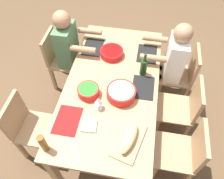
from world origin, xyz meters
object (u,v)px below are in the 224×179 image
chair_near_right (28,125)px  wine_glass (98,101)px  serving_bowl_fruit (112,52)px  diner_far_left (171,60)px  napkin_stack (89,125)px  beer_bottle (43,143)px  chair_far_right (184,152)px  chair_near_left (60,58)px  serving_bowl_greens (88,91)px  serving_bowl_pasta (121,93)px  cutting_board (129,140)px  wine_bottle (144,67)px  chair_far_center (183,108)px  diner_near_left (70,47)px  dining_table (112,88)px  bread_loaf (129,138)px  chair_far_left (182,73)px

chair_near_right → wine_glass: wine_glass is taller
serving_bowl_fruit → chair_near_right: bearing=-37.6°
diner_far_left → napkin_stack: 1.31m
beer_bottle → chair_far_right: bearing=103.6°
chair_near_left → serving_bowl_fruit: size_ratio=3.10×
serving_bowl_greens → beer_bottle: (0.64, -0.22, 0.06)m
serving_bowl_pasta → cutting_board: size_ratio=0.73×
diner_far_left → wine_bottle: size_ratio=4.14×
chair_far_right → serving_bowl_greens: 1.13m
chair_far_center → beer_bottle: size_ratio=3.86×
serving_bowl_fruit → wine_glass: (0.76, 0.01, 0.07)m
chair_near_left → serving_bowl_pasta: (0.68, 0.94, 0.32)m
diner_near_left → beer_bottle: bearing=8.4°
diner_far_left → wine_bottle: (0.33, -0.32, 0.15)m
dining_table → diner_far_left: 0.82m
cutting_board → napkin_stack: bearing=-102.6°
wine_glass → serving_bowl_fruit: bearing=-179.3°
diner_far_left → chair_far_center: bearing=19.2°
chair_far_center → bread_loaf: same height
diner_far_left → serving_bowl_greens: 1.11m
diner_far_left → serving_bowl_fruit: 0.73m
chair_near_right → napkin_stack: 0.75m
chair_far_center → chair_far_right: 0.53m
chair_near_left → beer_bottle: beer_bottle is taller
chair_near_right → beer_bottle: bearing=51.7°
chair_far_center → bread_loaf: size_ratio=2.66×
diner_near_left → serving_bowl_fruit: bearing=79.9°
chair_far_right → beer_bottle: 1.34m
dining_table → chair_near_right: bearing=-57.2°
chair_near_left → serving_bowl_greens: bearing=40.4°
diner_far_left → dining_table: bearing=-50.3°
chair_far_center → beer_bottle: 1.54m
chair_near_left → chair_near_right: bearing=0.0°
diner_near_left → wine_bottle: bearing=70.9°
serving_bowl_greens → chair_far_left: bearing=124.6°
chair_near_right → beer_bottle: 0.61m
bread_loaf → beer_bottle: bearing=-74.1°
bread_loaf → napkin_stack: 0.40m
serving_bowl_greens → wine_glass: size_ratio=1.33×
serving_bowl_greens → bread_loaf: bread_loaf is taller
serving_bowl_fruit → diner_far_left: bearing=97.8°
serving_bowl_greens → beer_bottle: 0.68m
chair_far_left → wine_glass: wine_glass is taller
chair_near_right → chair_far_right: (0.00, 1.63, 0.00)m
chair_far_center → chair_far_left: same height
diner_far_left → chair_near_right: 1.80m
diner_far_left → diner_near_left: bearing=-90.0°
chair_far_center → diner_near_left: bearing=-109.9°
cutting_board → wine_bottle: 0.84m
cutting_board → chair_near_right: bearing=-95.5°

